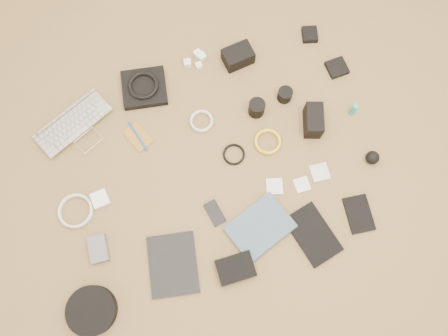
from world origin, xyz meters
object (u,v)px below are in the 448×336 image
object	(u,v)px
headphone_case	(92,311)
phone	(215,213)
laptop	(81,131)
paperback	(275,245)
tablet	(173,264)
dslr_camera	(238,56)

from	to	relation	value
headphone_case	phone	bearing A→B (deg)	18.58
laptop	phone	bearing A→B (deg)	-74.06
headphone_case	paperback	size ratio (longest dim) A/B	0.77
phone	tablet	bearing A→B (deg)	-157.58
phone	paperback	world-z (taller)	paperback
dslr_camera	phone	world-z (taller)	dslr_camera
dslr_camera	phone	bearing A→B (deg)	-123.36
dslr_camera	phone	distance (m)	0.72
dslr_camera	headphone_case	xyz separation A→B (m)	(-0.93, -0.82, -0.01)
phone	paperback	distance (m)	0.28
phone	headphone_case	xyz separation A→B (m)	(-0.58, -0.20, 0.02)
laptop	paperback	world-z (taller)	laptop
tablet	paperback	xyz separation A→B (m)	(0.41, -0.07, 0.01)
dslr_camera	tablet	size ratio (longest dim) A/B	0.53
laptop	tablet	world-z (taller)	laptop
dslr_camera	tablet	xyz separation A→B (m)	(-0.58, -0.77, -0.03)
paperback	headphone_case	bearing A→B (deg)	71.44
laptop	tablet	xyz separation A→B (m)	(0.19, -0.68, -0.01)
headphone_case	dslr_camera	bearing A→B (deg)	41.72
tablet	headphone_case	xyz separation A→B (m)	(-0.35, -0.06, 0.02)
tablet	laptop	bearing A→B (deg)	118.54
tablet	phone	bearing A→B (deg)	43.52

